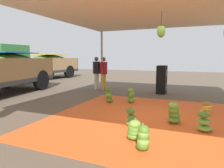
{
  "coord_description": "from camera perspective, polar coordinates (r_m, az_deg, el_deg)",
  "views": [
    {
      "loc": [
        -5.2,
        -0.97,
        1.62
      ],
      "look_at": [
        0.35,
        1.33,
        0.83
      ],
      "focal_mm": 32.08,
      "sensor_mm": 36.0,
      "label": 1
    }
  ],
  "objects": [
    {
      "name": "banana_bunch_2",
      "position": [
        3.66,
        8.92,
        -15.07
      ],
      "size": [
        0.33,
        0.33,
        0.48
      ],
      "color": "#477523",
      "rests_on": "tarp_orange"
    },
    {
      "name": "banana_bunch_8",
      "position": [
        5.24,
        17.25,
        -7.98
      ],
      "size": [
        0.42,
        0.42,
        0.56
      ],
      "color": "#60932D",
      "rests_on": "tarp_orange"
    },
    {
      "name": "banana_bunch_6",
      "position": [
        4.83,
        5.53,
        -9.57
      ],
      "size": [
        0.38,
        0.36,
        0.48
      ],
      "color": "#75A83D",
      "rests_on": "tarp_orange"
    },
    {
      "name": "cargo_truck_far",
      "position": [
        15.54,
        -21.25,
        5.51
      ],
      "size": [
        7.02,
        2.83,
        2.4
      ],
      "color": "#2D2D2D",
      "rests_on": "ground"
    },
    {
      "name": "banana_bunch_0",
      "position": [
        6.38,
        25.28,
        -6.27
      ],
      "size": [
        0.36,
        0.38,
        0.42
      ],
      "color": "gold",
      "rests_on": "tarp_orange"
    },
    {
      "name": "tent_canopy",
      "position": [
        5.43,
        13.47,
        20.72
      ],
      "size": [
        8.0,
        7.0,
        2.97
      ],
      "color": "#9EA0A5",
      "rests_on": "ground"
    },
    {
      "name": "ground_plane",
      "position": [
        6.74,
        -14.52,
        -6.69
      ],
      "size": [
        40.0,
        40.0,
        0.0
      ],
      "primitive_type": "plane",
      "color": "brown"
    },
    {
      "name": "worker_2",
      "position": [
        10.09,
        -2.39,
        3.77
      ],
      "size": [
        0.61,
        0.37,
        1.66
      ],
      "color": "orange",
      "rests_on": "ground"
    },
    {
      "name": "speaker_stack",
      "position": [
        9.36,
        14.0,
        1.23
      ],
      "size": [
        0.59,
        0.43,
        1.28
      ],
      "color": "black",
      "rests_on": "ground"
    },
    {
      "name": "banana_bunch_1",
      "position": [
        4.96,
        24.8,
        -9.84
      ],
      "size": [
        0.4,
        0.4,
        0.48
      ],
      "color": "#75A83D",
      "rests_on": "tarp_orange"
    },
    {
      "name": "worker_0",
      "position": [
        10.32,
        -4.44,
        3.88
      ],
      "size": [
        0.61,
        0.37,
        1.67
      ],
      "color": "silver",
      "rests_on": "ground"
    },
    {
      "name": "tarp_orange",
      "position": [
        5.54,
        11.55,
        -9.67
      ],
      "size": [
        5.26,
        5.4,
        0.01
      ],
      "primitive_type": "cube",
      "color": "#E05B23",
      "rests_on": "ground"
    },
    {
      "name": "banana_bunch_5",
      "position": [
        7.26,
        -0.85,
        -3.34
      ],
      "size": [
        0.36,
        0.35,
        0.58
      ],
      "color": "#518428",
      "rests_on": "tarp_orange"
    },
    {
      "name": "banana_bunch_7",
      "position": [
        4.11,
        6.39,
        -12.91
      ],
      "size": [
        0.43,
        0.4,
        0.43
      ],
      "color": "#60932D",
      "rests_on": "tarp_orange"
    },
    {
      "name": "banana_bunch_4",
      "position": [
        7.27,
        5.43,
        -3.35
      ],
      "size": [
        0.35,
        0.35,
        0.56
      ],
      "color": "#60932D",
      "rests_on": "tarp_orange"
    }
  ]
}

